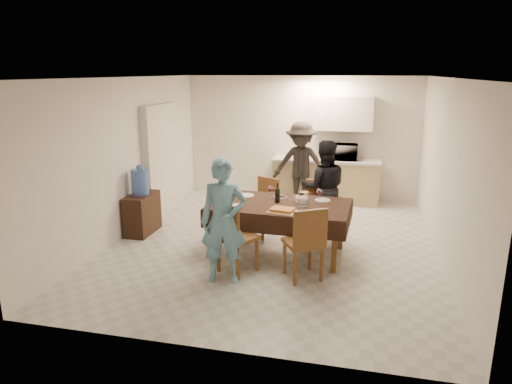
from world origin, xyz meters
TOP-DOWN VIEW (x-y plane):
  - floor at (0.00, 0.00)m, footprint 5.00×6.00m
  - ceiling at (0.00, 0.00)m, footprint 5.00×6.00m
  - wall_back at (0.00, 3.00)m, footprint 5.00×0.02m
  - wall_front at (0.00, -3.00)m, footprint 5.00×0.02m
  - wall_left at (-2.50, 0.00)m, footprint 0.02×6.00m
  - wall_right at (2.50, 0.00)m, footprint 0.02×6.00m
  - stub_partition at (-2.42, 1.20)m, footprint 0.15×1.40m
  - kitchen_base_cabinet at (0.60, 2.68)m, footprint 2.20×0.60m
  - kitchen_worktop at (0.60, 2.68)m, footprint 2.24×0.64m
  - upper_cabinet at (0.90, 2.82)m, footprint 1.20×0.34m
  - dining_table at (0.17, -0.41)m, footprint 2.09×1.28m
  - chair_near_left at (-0.28, -1.26)m, footprint 0.63×0.65m
  - chair_near_right at (0.62, -1.26)m, footprint 0.63×0.66m
  - chair_far_left at (-0.28, 0.25)m, footprint 0.58×0.60m
  - chair_far_right at (0.62, 0.25)m, footprint 0.50×0.50m
  - console at (-2.28, -0.02)m, footprint 0.37×0.74m
  - water_jug at (-2.28, -0.02)m, footprint 0.29×0.29m
  - wine_bottle at (0.12, -0.36)m, footprint 0.07×0.07m
  - water_pitcher at (0.52, -0.46)m, footprint 0.14×0.14m
  - savoury_tart at (0.27, -0.79)m, footprint 0.42×0.34m
  - salad_bowl at (0.47, -0.23)m, footprint 0.20×0.20m
  - mushroom_dish at (0.12, -0.13)m, footprint 0.19×0.19m
  - wine_glass_a at (-0.38, -0.66)m, footprint 0.09×0.09m
  - wine_glass_b at (0.72, -0.16)m, footprint 0.09×0.09m
  - wine_glass_c at (-0.03, -0.11)m, footprint 0.09×0.09m
  - plate_near_left at (-0.43, -0.71)m, footprint 0.24×0.24m
  - plate_near_right at (0.77, -0.71)m, footprint 0.25×0.25m
  - plate_far_left at (-0.43, -0.11)m, footprint 0.26×0.26m
  - plate_far_right at (0.77, -0.11)m, footprint 0.23×0.23m
  - microwave at (0.93, 2.68)m, footprint 0.59×0.40m
  - person_near at (-0.38, -1.46)m, footprint 0.67×0.51m
  - person_far at (0.72, 0.64)m, footprint 0.87×0.73m
  - person_kitchen at (0.12, 2.23)m, footprint 1.11×0.64m

SIDE VIEW (x-z plane):
  - floor at x=0.00m, z-range -0.01..0.01m
  - console at x=-2.28m, z-range 0.00..0.68m
  - kitchen_base_cabinet at x=0.60m, z-range 0.00..0.86m
  - chair_far_right at x=0.62m, z-range 0.33..0.85m
  - chair_far_left at x=-0.28m, z-range 0.33..0.85m
  - chair_near_right at x=0.62m, z-range 0.35..0.89m
  - chair_near_left at x=-0.28m, z-range 0.35..0.89m
  - dining_table at x=0.17m, z-range 0.36..1.15m
  - plate_far_right at x=0.77m, z-range 0.79..0.81m
  - plate_near_left at x=-0.43m, z-range 0.79..0.81m
  - plate_near_right at x=0.77m, z-range 0.79..0.81m
  - plate_far_left at x=-0.43m, z-range 0.79..0.81m
  - person_far at x=0.72m, z-range 0.00..1.61m
  - mushroom_dish at x=0.12m, z-range 0.79..0.83m
  - savoury_tart at x=0.27m, z-range 0.79..0.84m
  - person_near at x=-0.38m, z-range 0.00..1.64m
  - salad_bowl at x=0.47m, z-range 0.79..0.87m
  - person_kitchen at x=0.12m, z-range 0.00..1.72m
  - kitchen_worktop at x=0.60m, z-range 0.86..0.91m
  - wine_glass_a at x=-0.38m, z-range 0.79..0.99m
  - wine_glass_b at x=0.72m, z-range 0.79..0.99m
  - wine_glass_c at x=-0.03m, z-range 0.79..0.99m
  - water_jug at x=-2.28m, z-range 0.68..1.11m
  - water_pitcher at x=0.52m, z-range 0.79..1.01m
  - wine_bottle at x=0.12m, z-range 0.79..1.09m
  - stub_partition at x=-2.42m, z-range 0.00..2.10m
  - microwave at x=0.93m, z-range 0.91..1.24m
  - wall_back at x=0.00m, z-range 0.00..2.60m
  - wall_front at x=0.00m, z-range 0.00..2.60m
  - wall_left at x=-2.50m, z-range 0.00..2.60m
  - wall_right at x=2.50m, z-range 0.00..2.60m
  - upper_cabinet at x=0.90m, z-range 1.50..2.20m
  - ceiling at x=0.00m, z-range 2.59..2.61m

